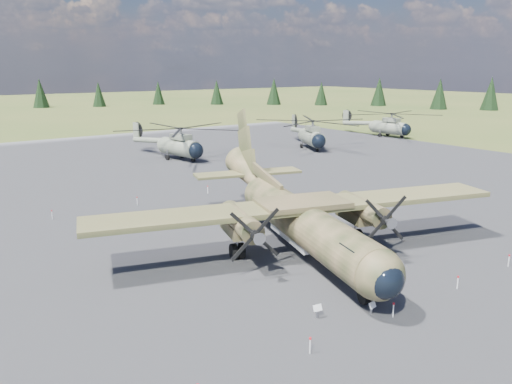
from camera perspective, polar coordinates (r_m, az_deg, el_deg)
ground at (r=36.62m, az=-3.46°, el=-6.92°), size 500.00×500.00×0.00m
apron at (r=44.93m, az=-10.39°, el=-3.14°), size 120.00×120.00×0.04m
transport_plane at (r=36.57m, az=4.58°, el=-2.23°), size 29.85×26.62×9.98m
helicopter_near at (r=73.45m, az=-8.83°, el=6.25°), size 21.83×23.58×4.78m
helicopter_mid at (r=83.29m, az=6.38°, el=7.23°), size 25.08×25.08×4.81m
helicopter_far at (r=100.90m, az=15.00°, el=7.95°), size 19.78×22.38×4.67m
info_placard_left at (r=27.55m, az=7.02°, el=-13.15°), size 0.53×0.29×0.79m
info_placard_right at (r=28.42m, az=13.13°, el=-12.61°), size 0.49×0.25×0.74m
barrier_fence at (r=36.15m, az=-4.03°, el=-6.35°), size 33.12×29.62×0.85m
treeline at (r=34.51m, az=-4.21°, el=0.26°), size 319.03×312.30×10.79m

